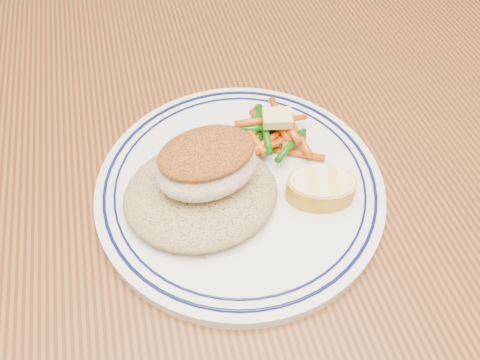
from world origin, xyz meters
name	(u,v)px	position (x,y,z in m)	size (l,w,h in m)	color
dining_table	(211,261)	(0.00, 0.00, 0.65)	(1.50, 0.90, 0.75)	#512810
plate	(240,187)	(0.04, 0.02, 0.76)	(0.28, 0.28, 0.02)	silver
rice_pilaf	(201,192)	(0.00, 0.01, 0.78)	(0.15, 0.13, 0.03)	#967C4B
fish_fillet	(207,164)	(0.01, 0.01, 0.81)	(0.10, 0.08, 0.05)	#F1E2C7
vegetable_pile	(272,132)	(0.08, 0.06, 0.78)	(0.09, 0.10, 0.03)	#C9490A
butter_pat	(278,118)	(0.09, 0.06, 0.80)	(0.03, 0.02, 0.01)	#E5D770
lemon_wedge	(321,188)	(0.11, -0.02, 0.78)	(0.07, 0.07, 0.03)	gold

